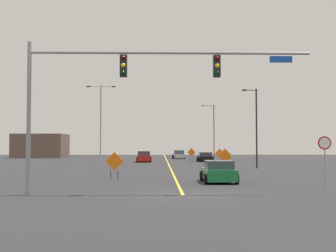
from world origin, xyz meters
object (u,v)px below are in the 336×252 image
object	(u,v)px
car_silver_distant	(179,155)
traffic_signal_assembly	(124,80)
street_lamp_mid_right	(256,125)
car_green_far	(218,172)
construction_sign_right_shoulder	(114,162)
construction_sign_right_lane	(226,158)
construction_sign_left_shoulder	(220,154)
car_black_near	(205,157)
car_red_passing	(144,157)
stop_sign	(325,151)
construction_sign_median_far	(225,156)
street_lamp_mid_left	(213,129)
construction_sign_median_near	(191,153)
street_lamp_far_right	(101,118)

from	to	relation	value
car_silver_distant	traffic_signal_assembly	bearing A→B (deg)	-95.37
street_lamp_mid_right	car_green_far	world-z (taller)	street_lamp_mid_right
traffic_signal_assembly	car_green_far	distance (m)	10.11
traffic_signal_assembly	construction_sign_right_shoulder	xyz separation A→B (m)	(-1.44, 9.84, -4.36)
street_lamp_mid_right	car_silver_distant	world-z (taller)	street_lamp_mid_right
car_silver_distant	street_lamp_mid_right	bearing A→B (deg)	-77.84
construction_sign_right_lane	construction_sign_left_shoulder	distance (m)	11.06
car_black_near	car_green_far	bearing A→B (deg)	-94.61
car_red_passing	car_silver_distant	world-z (taller)	car_red_passing
traffic_signal_assembly	construction_sign_left_shoulder	xyz separation A→B (m)	(8.77, 29.95, -4.28)
car_black_near	car_silver_distant	size ratio (longest dim) A/B	1.11
stop_sign	car_silver_distant	size ratio (longest dim) A/B	0.69
traffic_signal_assembly	car_silver_distant	world-z (taller)	traffic_signal_assembly
construction_sign_right_lane	construction_sign_right_shoulder	size ratio (longest dim) A/B	0.97
construction_sign_median_far	street_lamp_mid_left	bearing A→B (deg)	84.60
stop_sign	car_black_near	bearing A→B (deg)	94.24
construction_sign_right_shoulder	construction_sign_median_near	world-z (taller)	construction_sign_median_near
street_lamp_mid_right	construction_sign_median_near	distance (m)	16.69
construction_sign_median_near	car_black_near	bearing A→B (deg)	49.08
construction_sign_median_far	car_black_near	size ratio (longest dim) A/B	0.44
construction_sign_right_lane	construction_sign_left_shoulder	bearing A→B (deg)	84.90
car_silver_distant	construction_sign_right_lane	bearing A→B (deg)	-85.45
street_lamp_far_right	construction_sign_median_near	bearing A→B (deg)	21.89
traffic_signal_assembly	construction_sign_right_lane	world-z (taller)	traffic_signal_assembly
construction_sign_median_near	car_red_passing	xyz separation A→B (m)	(-6.52, 0.73, -0.52)
stop_sign	car_green_far	bearing A→B (deg)	148.72
street_lamp_mid_left	street_lamp_far_right	size ratio (longest dim) A/B	1.00
street_lamp_far_right	construction_sign_left_shoulder	world-z (taller)	street_lamp_far_right
street_lamp_mid_right	car_black_near	bearing A→B (deg)	100.40
construction_sign_right_lane	construction_sign_median_near	bearing A→B (deg)	94.79
construction_sign_median_far	construction_sign_right_shoulder	size ratio (longest dim) A/B	1.07
traffic_signal_assembly	construction_sign_median_far	bearing A→B (deg)	69.59
street_lamp_mid_left	construction_sign_median_far	xyz separation A→B (m)	(-3.74, -39.53, -4.17)
car_red_passing	street_lamp_far_right	bearing A→B (deg)	-133.93
construction_sign_median_far	construction_sign_right_lane	bearing A→B (deg)	-97.81
car_red_passing	stop_sign	bearing A→B (deg)	-72.33
construction_sign_left_shoulder	car_black_near	bearing A→B (deg)	92.62
construction_sign_left_shoulder	street_lamp_mid_left	bearing A→B (deg)	84.26
stop_sign	construction_sign_right_lane	distance (m)	15.71
traffic_signal_assembly	stop_sign	distance (m)	12.13
street_lamp_mid_left	car_green_far	distance (m)	55.23
construction_sign_right_shoulder	car_red_passing	xyz separation A→B (m)	(1.03, 29.67, -0.46)
construction_sign_right_lane	construction_sign_right_shoulder	xyz separation A→B (m)	(-9.22, -9.09, 0.01)
street_lamp_mid_left	construction_sign_median_far	bearing A→B (deg)	-95.40
construction_sign_median_far	construction_sign_left_shoulder	size ratio (longest dim) A/B	1.03
street_lamp_mid_left	construction_sign_median_near	xyz separation A→B (m)	(-5.83, -22.83, -4.23)
construction_sign_right_shoulder	construction_sign_median_far	bearing A→B (deg)	51.74
street_lamp_far_right	construction_sign_right_lane	xyz separation A→B (m)	(13.46, -15.11, -4.57)
construction_sign_median_near	stop_sign	bearing A→B (deg)	-82.04
street_lamp_mid_right	construction_sign_median_near	xyz separation A→B (m)	(-5.42, 15.46, -3.22)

